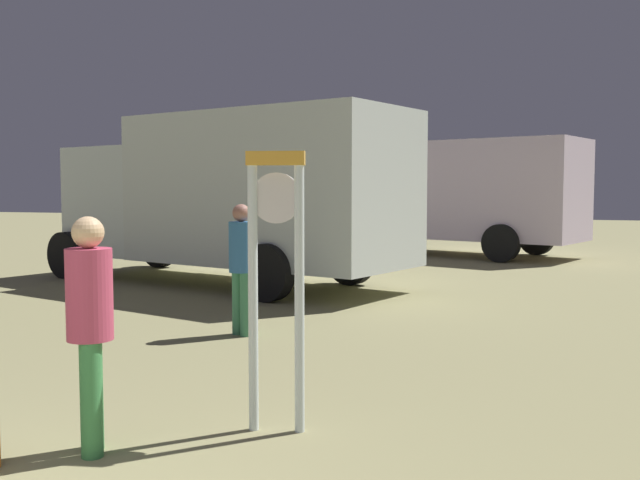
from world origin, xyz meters
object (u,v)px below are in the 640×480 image
(person_near_clock, at_px, (90,322))
(box_truck_near, at_px, (235,193))
(standing_clock, at_px, (276,263))
(box_truck_far, at_px, (471,194))
(person_distant, at_px, (242,262))

(person_near_clock, distance_m, box_truck_near, 8.35)
(standing_clock, height_order, box_truck_far, box_truck_far)
(box_truck_near, distance_m, box_truck_far, 7.82)
(person_near_clock, xyz_separation_m, person_distant, (-0.67, 3.81, -0.00))
(standing_clock, xyz_separation_m, person_near_clock, (-0.99, -0.80, -0.34))
(person_near_clock, distance_m, person_distant, 3.87)
(person_near_clock, relative_size, person_distant, 1.01)
(box_truck_near, bearing_deg, box_truck_far, 64.79)
(person_distant, relative_size, box_truck_near, 0.21)
(standing_clock, relative_size, box_truck_near, 0.27)
(person_near_clock, height_order, box_truck_far, box_truck_far)
(person_near_clock, distance_m, box_truck_far, 14.99)
(standing_clock, distance_m, box_truck_far, 14.17)
(person_distant, height_order, box_truck_near, box_truck_near)
(person_distant, xyz_separation_m, box_truck_far, (1.34, 11.14, 0.73))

